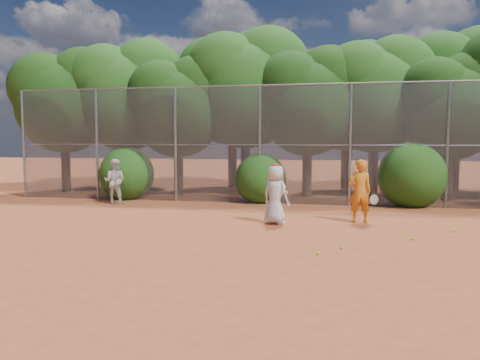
# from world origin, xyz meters

# --- Properties ---
(ground) EXTENTS (80.00, 80.00, 0.00)m
(ground) POSITION_xyz_m (0.00, 0.00, 0.00)
(ground) COLOR #9E4623
(ground) RESTS_ON ground
(fence_back) EXTENTS (20.05, 0.09, 4.03)m
(fence_back) POSITION_xyz_m (-0.12, 6.00, 2.05)
(fence_back) COLOR gray
(fence_back) RESTS_ON ground
(tree_0) EXTENTS (4.38, 3.81, 6.00)m
(tree_0) POSITION_xyz_m (-9.44, 8.04, 3.93)
(tree_0) COLOR black
(tree_0) RESTS_ON ground
(tree_1) EXTENTS (4.64, 4.03, 6.35)m
(tree_1) POSITION_xyz_m (-6.94, 8.54, 4.16)
(tree_1) COLOR black
(tree_1) RESTS_ON ground
(tree_2) EXTENTS (3.99, 3.47, 5.47)m
(tree_2) POSITION_xyz_m (-4.45, 7.83, 3.58)
(tree_2) COLOR black
(tree_2) RESTS_ON ground
(tree_3) EXTENTS (4.89, 4.26, 6.70)m
(tree_3) POSITION_xyz_m (-1.94, 8.84, 4.40)
(tree_3) COLOR black
(tree_3) RESTS_ON ground
(tree_4) EXTENTS (4.19, 3.64, 5.73)m
(tree_4) POSITION_xyz_m (0.55, 8.24, 3.76)
(tree_4) COLOR black
(tree_4) RESTS_ON ground
(tree_5) EXTENTS (4.51, 3.92, 6.17)m
(tree_5) POSITION_xyz_m (3.06, 9.04, 4.05)
(tree_5) COLOR black
(tree_5) RESTS_ON ground
(tree_6) EXTENTS (3.86, 3.36, 5.29)m
(tree_6) POSITION_xyz_m (5.55, 8.03, 3.47)
(tree_6) COLOR black
(tree_6) RESTS_ON ground
(tree_9) EXTENTS (4.83, 4.20, 6.62)m
(tree_9) POSITION_xyz_m (-7.94, 10.84, 4.34)
(tree_9) COLOR black
(tree_9) RESTS_ON ground
(tree_10) EXTENTS (5.15, 4.48, 7.06)m
(tree_10) POSITION_xyz_m (-2.93, 11.05, 4.63)
(tree_10) COLOR black
(tree_10) RESTS_ON ground
(tree_11) EXTENTS (4.64, 4.03, 6.35)m
(tree_11) POSITION_xyz_m (2.06, 10.64, 4.16)
(tree_11) COLOR black
(tree_11) RESTS_ON ground
(tree_12) EXTENTS (5.02, 4.37, 6.88)m
(tree_12) POSITION_xyz_m (6.56, 11.24, 4.51)
(tree_12) COLOR black
(tree_12) RESTS_ON ground
(bush_0) EXTENTS (2.00, 2.00, 2.00)m
(bush_0) POSITION_xyz_m (-6.00, 6.30, 1.00)
(bush_0) COLOR #1A4611
(bush_0) RESTS_ON ground
(bush_1) EXTENTS (1.80, 1.80, 1.80)m
(bush_1) POSITION_xyz_m (-1.00, 6.30, 0.90)
(bush_1) COLOR #1A4611
(bush_1) RESTS_ON ground
(bush_2) EXTENTS (2.20, 2.20, 2.20)m
(bush_2) POSITION_xyz_m (4.00, 6.30, 1.10)
(bush_2) COLOR #1A4611
(bush_2) RESTS_ON ground
(player_yellow) EXTENTS (0.82, 0.53, 1.67)m
(player_yellow) POSITION_xyz_m (2.15, 2.79, 0.83)
(player_yellow) COLOR orange
(player_yellow) RESTS_ON ground
(player_teen) EXTENTS (0.89, 0.79, 1.56)m
(player_teen) POSITION_xyz_m (-0.00, 2.17, 0.78)
(player_teen) COLOR silver
(player_teen) RESTS_ON ground
(player_white) EXTENTS (0.87, 0.74, 1.52)m
(player_white) POSITION_xyz_m (-5.84, 4.98, 0.76)
(player_white) COLOR silver
(player_white) RESTS_ON ground
(ball_0) EXTENTS (0.07, 0.07, 0.07)m
(ball_0) POSITION_xyz_m (4.27, 1.88, 0.03)
(ball_0) COLOR #C5D025
(ball_0) RESTS_ON ground
(ball_1) EXTENTS (0.07, 0.07, 0.07)m
(ball_1) POSITION_xyz_m (1.17, -0.92, 0.03)
(ball_1) COLOR #C5D025
(ball_1) RESTS_ON ground
(ball_2) EXTENTS (0.07, 0.07, 0.07)m
(ball_2) POSITION_xyz_m (3.18, 0.78, 0.03)
(ball_2) COLOR #C5D025
(ball_2) RESTS_ON ground
(ball_3) EXTENTS (0.07, 0.07, 0.07)m
(ball_3) POSITION_xyz_m (1.63, -0.36, 0.03)
(ball_3) COLOR #C5D025
(ball_3) RESTS_ON ground
(ball_4) EXTENTS (0.07, 0.07, 0.07)m
(ball_4) POSITION_xyz_m (2.90, 4.96, 0.03)
(ball_4) COLOR #C5D025
(ball_4) RESTS_ON ground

